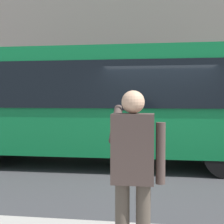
% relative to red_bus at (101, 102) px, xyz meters
% --- Properties ---
extents(ground_plane, '(60.00, 60.00, 0.00)m').
position_rel_red_bus_xyz_m(ground_plane, '(-1.53, 0.72, -1.68)').
color(ground_plane, '#38383A').
extents(building_facade_far, '(28.00, 1.55, 12.00)m').
position_rel_red_bus_xyz_m(building_facade_far, '(-1.54, -6.07, 4.30)').
color(building_facade_far, gray).
rests_on(building_facade_far, ground_plane).
extents(red_bus, '(9.05, 2.54, 3.08)m').
position_rel_red_bus_xyz_m(red_bus, '(0.00, 0.00, 0.00)').
color(red_bus, '#0F7238').
rests_on(red_bus, ground_plane).
extents(pedestrian_photographer, '(0.53, 0.52, 1.70)m').
position_rel_red_bus_xyz_m(pedestrian_photographer, '(-1.24, 5.27, -0.54)').
color(pedestrian_photographer, '#4C4238').
rests_on(pedestrian_photographer, sidewalk_curb).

